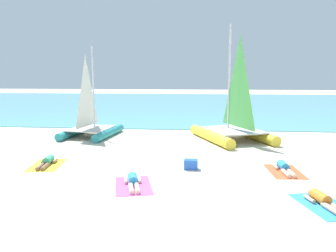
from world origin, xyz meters
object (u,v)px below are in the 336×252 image
at_px(sunbather_leftmost, 47,161).
at_px(towel_center_left, 133,186).
at_px(sunbather_center_left, 133,181).
at_px(towel_leftmost, 47,165).
at_px(cooler_box, 191,164).
at_px(sunbather_center_right, 284,167).
at_px(towel_rightmost, 324,205).
at_px(sunbather_rightmost, 323,200).
at_px(sailboat_teal, 91,123).
at_px(towel_center_right, 284,171).
at_px(sailboat_yellow, 233,123).

bearing_deg(sunbather_leftmost, towel_center_left, -37.24).
xyz_separation_m(towel_center_left, sunbather_center_left, (-0.02, 0.06, 0.13)).
distance_m(towel_leftmost, cooler_box, 5.53).
relative_size(towel_leftmost, cooler_box, 3.80).
height_order(sunbather_center_left, sunbather_center_right, same).
bearing_deg(towel_leftmost, towel_rightmost, -18.81).
bearing_deg(towel_center_left, sunbather_leftmost, 151.05).
bearing_deg(sunbather_center_right, sunbather_rightmost, -88.29).
height_order(sailboat_teal, towel_leftmost, sailboat_teal).
xyz_separation_m(towel_center_right, towel_rightmost, (0.30, -3.19, 0.00)).
bearing_deg(cooler_box, sailboat_yellow, 70.84).
bearing_deg(sunbather_rightmost, sunbather_center_left, 153.94).
bearing_deg(towel_center_left, sailboat_teal, 116.66).
relative_size(towel_leftmost, sunbather_center_right, 1.21).
relative_size(sailboat_yellow, towel_center_right, 3.19).
distance_m(sunbather_center_right, towel_rightmost, 3.27).
height_order(towel_rightmost, cooler_box, cooler_box).
xyz_separation_m(sailboat_teal, sunbather_center_right, (9.19, -6.01, -0.62)).
bearing_deg(sailboat_yellow, sunbather_rightmost, -102.04).
distance_m(sailboat_yellow, sunbather_center_right, 5.90).
bearing_deg(sailboat_teal, sunbather_rightmost, -38.73).
height_order(towel_leftmost, towel_center_left, same).
relative_size(sailboat_yellow, sunbather_leftmost, 3.87).
bearing_deg(sunbather_leftmost, towel_leftmost, -90.00).
distance_m(towel_center_right, cooler_box, 3.36).
distance_m(sailboat_yellow, towel_center_left, 8.75).
relative_size(towel_center_left, sunbather_center_right, 1.21).
bearing_deg(sunbather_center_left, sailboat_yellow, 49.30).
bearing_deg(towel_leftmost, sailboat_yellow, 37.66).
height_order(sunbather_center_left, sunbather_rightmost, same).
height_order(sailboat_yellow, towel_leftmost, sailboat_yellow).
bearing_deg(sunbather_rightmost, towel_rightmost, -90.00).
bearing_deg(sailboat_yellow, sunbather_center_right, -99.15).
bearing_deg(sunbather_leftmost, sailboat_yellow, 29.02).
distance_m(towel_center_left, towel_center_right, 5.50).
height_order(sunbather_leftmost, sunbather_center_left, same).
distance_m(towel_leftmost, sunbather_center_right, 8.89).
bearing_deg(towel_leftmost, sunbather_center_right, 0.79).
xyz_separation_m(towel_leftmost, sunbather_leftmost, (-0.01, 0.07, 0.13)).
relative_size(sailboat_yellow, towel_center_left, 3.19).
xyz_separation_m(sailboat_yellow, sunbather_leftmost, (-7.55, -5.75, -0.77)).
bearing_deg(sunbather_rightmost, sunbather_leftmost, 146.51).
distance_m(towel_rightmost, cooler_box, 4.84).
xyz_separation_m(sunbather_leftmost, towel_center_right, (8.90, -0.01, -0.13)).
height_order(towel_center_left, sunbather_rightmost, sunbather_rightmost).
bearing_deg(towel_center_left, cooler_box, 50.23).
relative_size(sailboat_yellow, sunbather_center_left, 3.91).
relative_size(towel_center_left, sunbather_rightmost, 1.22).
bearing_deg(sunbather_leftmost, sunbather_center_right, -7.92).
distance_m(sunbather_center_right, cooler_box, 3.36).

